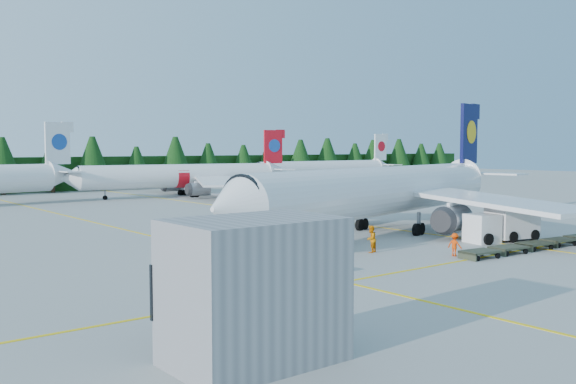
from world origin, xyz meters
TOP-DOWN VIEW (x-y plane):
  - ground at (0.00, 0.00)m, footprint 320.00×320.00m
  - taxi_stripe_a at (-14.00, 20.00)m, footprint 0.25×120.00m
  - taxi_stripe_b at (6.00, 20.00)m, footprint 0.25×120.00m
  - taxi_stripe_cross at (0.00, -6.00)m, footprint 80.00×0.25m
  - treeline_hedge at (0.00, 82.00)m, footprint 220.00×4.00m
  - terminal_building at (-26.00, -14.00)m, footprint 6.00×4.00m
  - airliner_navy at (1.75, 6.50)m, footprint 42.34×34.42m
  - airliner_red at (9.18, 56.35)m, footprint 36.45×29.83m
  - airliner_far_right at (44.10, 62.92)m, footprint 36.18×3.69m
  - airstairs at (-10.05, 7.45)m, footprint 4.91×6.67m
  - service_truck at (7.31, -2.29)m, footprint 6.76×3.55m
  - dolly_train at (5.27, -6.46)m, footprint 15.76×2.48m
  - uld_pair at (-18.87, -3.40)m, footprint 4.77×2.08m
  - crew_a at (7.36, -2.59)m, footprint 0.85×0.70m
  - crew_b at (-5.36, 0.28)m, footprint 1.16×1.02m
  - crew_c at (-1.81, -4.50)m, footprint 0.57×0.75m

SIDE VIEW (x-z plane):
  - ground at x=0.00m, z-range 0.00..0.00m
  - taxi_stripe_a at x=-14.00m, z-range 0.00..0.01m
  - taxi_stripe_b at x=6.00m, z-range 0.00..0.01m
  - taxi_stripe_cross at x=0.00m, z-range 0.00..0.01m
  - dolly_train at x=5.27m, z-range 0.41..0.56m
  - crew_c at x=-1.81m, z-range 0.00..1.64m
  - airstairs at x=-10.05m, z-range -1.15..2.92m
  - crew_b at x=-5.36m, z-range 0.00..2.00m
  - crew_a at x=7.36m, z-range 0.00..2.01m
  - uld_pair at x=-18.87m, z-range 0.28..1.89m
  - service_truck at x=7.31m, z-range -0.02..3.09m
  - terminal_building at x=-26.00m, z-range 0.00..5.20m
  - treeline_hedge at x=0.00m, z-range 0.00..6.00m
  - airliner_red at x=9.18m, z-range -2.12..8.50m
  - airliner_far_right at x=44.10m, z-range -1.96..8.56m
  - airliner_navy at x=1.75m, z-range -2.50..10.03m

